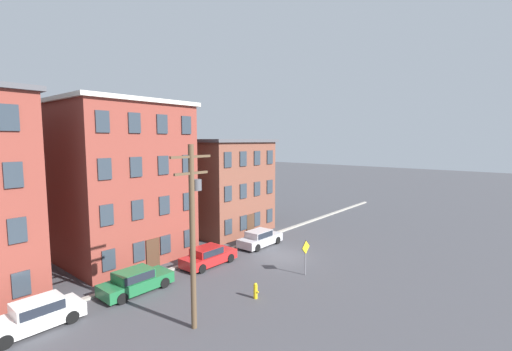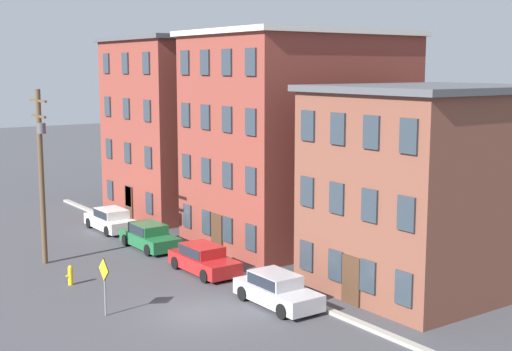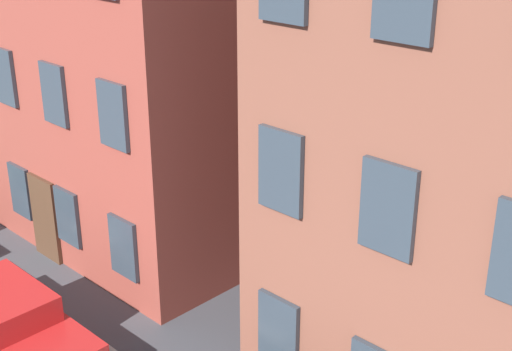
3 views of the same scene
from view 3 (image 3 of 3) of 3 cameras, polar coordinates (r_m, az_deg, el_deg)
The scene contains 1 object.
car_red at distance 15.45m, azimuth -19.37°, elevation -11.01°, with size 4.40×1.92×1.43m.
Camera 3 is at (6.91, -1.97, 8.93)m, focal length 50.00 mm.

